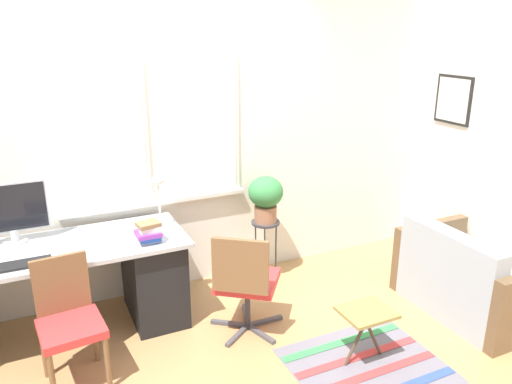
# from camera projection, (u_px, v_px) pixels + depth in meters

# --- Properties ---
(ground_plane) EXTENTS (14.00, 14.00, 0.00)m
(ground_plane) POSITION_uv_depth(u_px,v_px,m) (205.00, 328.00, 3.92)
(ground_plane) COLOR tan
(wall_back_with_window) EXTENTS (9.00, 0.12, 2.70)m
(wall_back_with_window) POSITION_uv_depth(u_px,v_px,m) (167.00, 139.00, 4.17)
(wall_back_with_window) COLOR white
(wall_back_with_window) RESTS_ON ground_plane
(wall_right_with_picture) EXTENTS (0.08, 9.00, 2.70)m
(wall_right_with_picture) POSITION_uv_depth(u_px,v_px,m) (470.00, 130.00, 4.53)
(wall_right_with_picture) COLOR white
(wall_right_with_picture) RESTS_ON ground_plane
(desk) EXTENTS (2.03, 0.72, 0.73)m
(desk) POSITION_uv_depth(u_px,v_px,m) (49.00, 292.00, 3.67)
(desk) COLOR #B2B7BC
(desk) RESTS_ON ground_plane
(monitor) EXTENTS (0.51, 0.16, 0.46)m
(monitor) POSITION_uv_depth(u_px,v_px,m) (11.00, 211.00, 3.60)
(monitor) COLOR silver
(monitor) RESTS_ON desk
(keyboard) EXTENTS (0.37, 0.14, 0.02)m
(keyboard) POSITION_uv_depth(u_px,v_px,m) (23.00, 264.00, 3.32)
(keyboard) COLOR black
(keyboard) RESTS_ON desk
(mouse) EXTENTS (0.04, 0.07, 0.03)m
(mouse) POSITION_uv_depth(u_px,v_px,m) (65.00, 257.00, 3.41)
(mouse) COLOR silver
(mouse) RESTS_ON desk
(desk_lamp) EXTENTS (0.14, 0.14, 0.42)m
(desk_lamp) POSITION_uv_depth(u_px,v_px,m) (159.00, 195.00, 3.87)
(desk_lamp) COLOR white
(desk_lamp) RESTS_ON desk
(book_stack) EXTENTS (0.19, 0.17, 0.16)m
(book_stack) POSITION_uv_depth(u_px,v_px,m) (149.00, 232.00, 3.66)
(book_stack) COLOR white
(book_stack) RESTS_ON desk
(desk_chair_wooden) EXTENTS (0.42, 0.43, 0.84)m
(desk_chair_wooden) POSITION_uv_depth(u_px,v_px,m) (69.00, 319.00, 3.23)
(desk_chair_wooden) COLOR brown
(desk_chair_wooden) RESTS_ON ground_plane
(office_chair_swivel) EXTENTS (0.61, 0.62, 0.85)m
(office_chair_swivel) POSITION_uv_depth(u_px,v_px,m) (245.00, 281.00, 3.72)
(office_chair_swivel) COLOR #47474C
(office_chair_swivel) RESTS_ON ground_plane
(couch_loveseat) EXTENTS (0.78, 1.13, 0.74)m
(couch_loveseat) POSITION_uv_depth(u_px,v_px,m) (471.00, 281.00, 4.10)
(couch_loveseat) COLOR #9EA8B2
(couch_loveseat) RESTS_ON ground_plane
(plant_stand) EXTENTS (0.26, 0.26, 0.58)m
(plant_stand) POSITION_uv_depth(u_px,v_px,m) (265.00, 228.00, 4.53)
(plant_stand) COLOR #333338
(plant_stand) RESTS_ON ground_plane
(potted_plant) EXTENTS (0.31, 0.31, 0.42)m
(potted_plant) POSITION_uv_depth(u_px,v_px,m) (266.00, 196.00, 4.43)
(potted_plant) COLOR #9E6B4C
(potted_plant) RESTS_ON plant_stand
(floor_rug_striped) EXTENTS (1.03, 0.87, 0.01)m
(floor_rug_striped) POSITION_uv_depth(u_px,v_px,m) (366.00, 365.00, 3.48)
(floor_rug_striped) COLOR slate
(floor_rug_striped) RESTS_ON ground_plane
(folding_stool) EXTENTS (0.35, 0.30, 0.40)m
(folding_stool) POSITION_uv_depth(u_px,v_px,m) (366.00, 316.00, 3.44)
(folding_stool) COLOR olive
(folding_stool) RESTS_ON ground_plane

